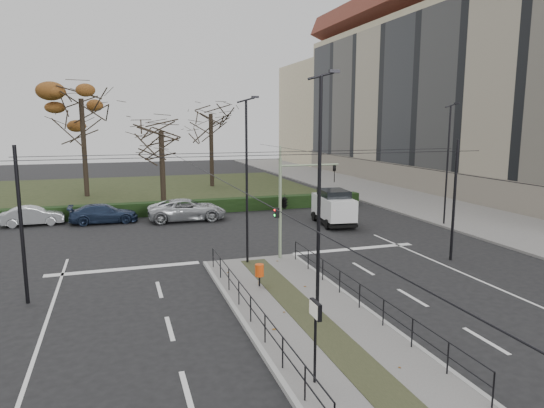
{
  "coord_description": "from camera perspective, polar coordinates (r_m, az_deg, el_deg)",
  "views": [
    {
      "loc": [
        -6.12,
        -17.59,
        6.8
      ],
      "look_at": [
        1.56,
        6.25,
        2.57
      ],
      "focal_mm": 32.0,
      "sensor_mm": 36.0,
      "label": 1
    }
  ],
  "objects": [
    {
      "name": "rust_tree",
      "position": [
        47.33,
        -21.56,
        11.44
      ],
      "size": [
        7.47,
        7.47,
        11.56
      ],
      "color": "black",
      "rests_on": "park"
    },
    {
      "name": "ground",
      "position": [
        19.83,
        1.27,
        -10.49
      ],
      "size": [
        140.0,
        140.0,
        0.0
      ],
      "primitive_type": "plane",
      "color": "black",
      "rests_on": "ground"
    },
    {
      "name": "park",
      "position": [
        50.05,
        -17.56,
        1.38
      ],
      "size": [
        38.0,
        26.0,
        0.1
      ],
      "primitive_type": "cube",
      "color": "#252E17",
      "rests_on": "ground"
    },
    {
      "name": "streetlamp_sidewalk",
      "position": [
        33.76,
        19.96,
        4.53
      ],
      "size": [
        0.66,
        0.14,
        7.92
      ],
      "color": "black",
      "rests_on": "sidewalk_east"
    },
    {
      "name": "bare_tree_center",
      "position": [
        51.68,
        -7.21,
        9.87
      ],
      "size": [
        6.0,
        6.0,
        10.09
      ],
      "color": "black",
      "rests_on": "park"
    },
    {
      "name": "hedge",
      "position": [
        36.73,
        -17.4,
        -0.74
      ],
      "size": [
        38.0,
        1.0,
        1.0
      ],
      "primitive_type": "cube",
      "color": "black",
      "rests_on": "ground"
    },
    {
      "name": "sidewalk_east",
      "position": [
        46.85,
        13.35,
        1.06
      ],
      "size": [
        8.0,
        90.0,
        0.14
      ],
      "primitive_type": "cube",
      "color": "#63605E",
      "rests_on": "ground"
    },
    {
      "name": "bare_tree_near",
      "position": [
        40.99,
        -12.91,
        7.76
      ],
      "size": [
        5.82,
        5.82,
        7.99
      ],
      "color": "black",
      "rests_on": "park"
    },
    {
      "name": "streetlamp_median_far",
      "position": [
        22.74,
        -2.95,
        2.84
      ],
      "size": [
        0.66,
        0.13,
        7.86
      ],
      "color": "black",
      "rests_on": "median_island"
    },
    {
      "name": "median_island",
      "position": [
        17.62,
        4.01,
        -12.91
      ],
      "size": [
        4.4,
        15.0,
        0.14
      ],
      "primitive_type": "cube",
      "color": "#63605E",
      "rests_on": "ground"
    },
    {
      "name": "parked_car_fourth",
      "position": [
        34.49,
        -9.94,
        -0.66
      ],
      "size": [
        5.52,
        2.72,
        1.51
      ],
      "primitive_type": "imported",
      "rotation": [
        0.0,
        0.0,
        1.53
      ],
      "color": "#AEB1B6",
      "rests_on": "ground"
    },
    {
      "name": "streetlamp_median_near",
      "position": [
        16.13,
        5.62,
        0.89
      ],
      "size": [
        0.7,
        0.14,
        8.33
      ],
      "color": "black",
      "rests_on": "median_island"
    },
    {
      "name": "parked_car_second",
      "position": [
        36.08,
        -26.32,
        -1.25
      ],
      "size": [
        3.96,
        1.56,
        1.28
      ],
      "primitive_type": "imported",
      "rotation": [
        0.0,
        0.0,
        1.62
      ],
      "color": "#AEB1B6",
      "rests_on": "ground"
    },
    {
      "name": "white_van",
      "position": [
        32.78,
        7.24,
        -0.28
      ],
      "size": [
        2.37,
        4.54,
        2.35
      ],
      "color": "silver",
      "rests_on": "ground"
    },
    {
      "name": "litter_bin",
      "position": [
        20.03,
        -1.49,
        -7.84
      ],
      "size": [
        0.36,
        0.36,
        0.93
      ],
      "color": "black",
      "rests_on": "median_island"
    },
    {
      "name": "info_panel",
      "position": [
        12.69,
        5.12,
        -13.33
      ],
      "size": [
        0.13,
        0.57,
        2.2
      ],
      "color": "black",
      "rests_on": "median_island"
    },
    {
      "name": "parked_car_third",
      "position": [
        35.04,
        -19.19,
        -1.06
      ],
      "size": [
        4.51,
        1.85,
        1.31
      ],
      "primitive_type": "imported",
      "rotation": [
        0.0,
        0.0,
        1.57
      ],
      "color": "#1E2C47",
      "rests_on": "ground"
    },
    {
      "name": "median_railing",
      "position": [
        17.21,
        4.17,
        -10.24
      ],
      "size": [
        4.14,
        13.24,
        0.92
      ],
      "color": "black",
      "rests_on": "median_island"
    },
    {
      "name": "traffic_light",
      "position": [
        23.74,
        1.63,
        0.44
      ],
      "size": [
        3.38,
        1.94,
        4.97
      ],
      "color": "gray",
      "rests_on": "median_island"
    },
    {
      "name": "apartment_block",
      "position": [
        53.87,
        22.02,
        12.73
      ],
      "size": [
        13.09,
        52.1,
        21.64
      ],
      "color": "#BDAD88",
      "rests_on": "ground"
    },
    {
      "name": "catenary",
      "position": [
        20.44,
        -0.18,
        0.06
      ],
      "size": [
        20.0,
        34.0,
        6.0
      ],
      "color": "black",
      "rests_on": "ground"
    }
  ]
}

